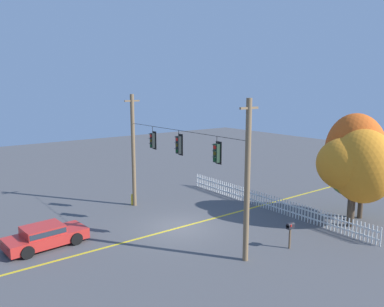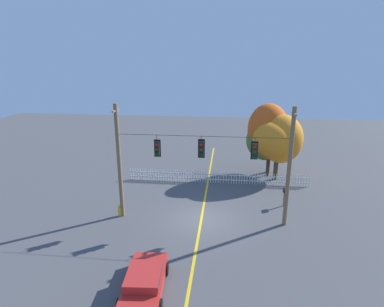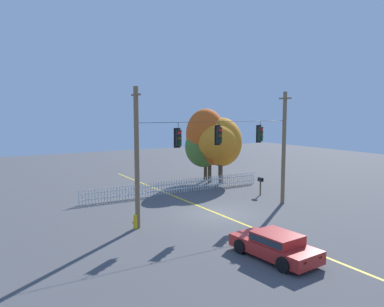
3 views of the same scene
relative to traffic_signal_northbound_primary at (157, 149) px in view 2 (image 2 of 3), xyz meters
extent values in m
plane|color=#4C4C4F|center=(2.86, -0.01, -4.86)|extent=(80.00, 80.00, 0.00)
cube|color=gold|center=(2.86, -0.01, -4.86)|extent=(0.16, 36.00, 0.01)
cylinder|color=brown|center=(-2.55, -0.01, -1.02)|extent=(0.27, 0.27, 7.70)
cylinder|color=brown|center=(8.27, -0.01, -1.02)|extent=(0.27, 0.27, 7.70)
cube|color=brown|center=(-2.55, -0.01, 2.38)|extent=(0.10, 1.10, 0.10)
cube|color=brown|center=(8.27, -0.01, 2.38)|extent=(0.10, 1.10, 0.10)
cylinder|color=black|center=(2.86, -0.01, 0.89)|extent=(10.62, 0.02, 0.02)
cylinder|color=black|center=(0.00, -0.01, 0.67)|extent=(0.03, 0.03, 0.43)
cube|color=black|center=(0.00, 0.12, -0.01)|extent=(0.43, 0.02, 1.14)
cube|color=black|center=(0.00, -0.01, -0.01)|extent=(0.30, 0.24, 0.92)
cylinder|color=red|center=(0.00, -0.14, 0.30)|extent=(0.20, 0.03, 0.20)
cube|color=black|center=(0.00, -0.19, 0.42)|extent=(0.22, 0.12, 0.06)
cylinder|color=#463B09|center=(0.00, -0.14, -0.01)|extent=(0.20, 0.03, 0.20)
cube|color=black|center=(0.00, -0.19, 0.11)|extent=(0.22, 0.12, 0.06)
cylinder|color=#073513|center=(0.00, -0.14, -0.31)|extent=(0.20, 0.03, 0.20)
cube|color=black|center=(0.00, -0.19, -0.20)|extent=(0.22, 0.12, 0.06)
cylinder|color=black|center=(2.82, -0.01, 0.72)|extent=(0.03, 0.03, 0.33)
cube|color=black|center=(2.82, 0.12, 0.06)|extent=(0.43, 0.02, 1.23)
cube|color=black|center=(2.82, -0.01, 0.06)|extent=(0.30, 0.24, 0.99)
cylinder|color=red|center=(2.82, -0.14, 0.39)|extent=(0.20, 0.03, 0.20)
cube|color=black|center=(2.82, -0.19, 0.51)|extent=(0.22, 0.12, 0.06)
cylinder|color=#463B09|center=(2.82, -0.14, 0.06)|extent=(0.20, 0.03, 0.20)
cube|color=black|center=(2.82, -0.19, 0.18)|extent=(0.22, 0.12, 0.06)
cylinder|color=#073513|center=(2.82, -0.14, -0.27)|extent=(0.20, 0.03, 0.20)
cube|color=black|center=(2.82, -0.19, -0.16)|extent=(0.22, 0.12, 0.06)
cylinder|color=black|center=(6.11, -0.01, 0.70)|extent=(0.03, 0.03, 0.38)
cube|color=black|center=(6.11, 0.12, 0.04)|extent=(0.43, 0.02, 1.16)
cube|color=#1E3323|center=(6.11, -0.01, 0.04)|extent=(0.30, 0.24, 0.94)
cylinder|color=red|center=(6.11, -0.14, 0.35)|extent=(0.20, 0.03, 0.20)
cube|color=#1E3323|center=(6.11, -0.19, 0.47)|extent=(0.22, 0.12, 0.06)
cylinder|color=#463B09|center=(6.11, -0.14, 0.04)|extent=(0.20, 0.03, 0.20)
cube|color=#1E3323|center=(6.11, -0.19, 0.16)|extent=(0.22, 0.12, 0.06)
cylinder|color=#073513|center=(6.11, -0.14, -0.27)|extent=(0.20, 0.03, 0.20)
cube|color=#1E3323|center=(6.11, -0.19, -0.16)|extent=(0.22, 0.12, 0.06)
cube|color=silver|center=(-4.04, 6.71, -4.35)|extent=(0.06, 0.04, 1.04)
cube|color=silver|center=(-3.82, 6.71, -4.35)|extent=(0.06, 0.04, 1.04)
cube|color=silver|center=(-3.60, 6.71, -4.35)|extent=(0.06, 0.04, 1.04)
cube|color=silver|center=(-3.37, 6.71, -4.35)|extent=(0.06, 0.04, 1.04)
cube|color=silver|center=(-3.15, 6.71, -4.35)|extent=(0.06, 0.04, 1.04)
cube|color=silver|center=(-2.93, 6.71, -4.35)|extent=(0.06, 0.04, 1.04)
cube|color=silver|center=(-2.70, 6.71, -4.35)|extent=(0.06, 0.04, 1.04)
cube|color=silver|center=(-2.48, 6.71, -4.35)|extent=(0.06, 0.04, 1.04)
cube|color=silver|center=(-2.26, 6.71, -4.35)|extent=(0.06, 0.04, 1.04)
cube|color=silver|center=(-2.03, 6.71, -4.35)|extent=(0.06, 0.04, 1.04)
cube|color=silver|center=(-1.81, 6.71, -4.35)|extent=(0.06, 0.04, 1.04)
cube|color=silver|center=(-1.58, 6.71, -4.35)|extent=(0.06, 0.04, 1.04)
cube|color=silver|center=(-1.36, 6.71, -4.35)|extent=(0.06, 0.04, 1.04)
cube|color=silver|center=(-1.14, 6.71, -4.35)|extent=(0.06, 0.04, 1.04)
cube|color=silver|center=(-0.91, 6.71, -4.35)|extent=(0.06, 0.04, 1.04)
cube|color=silver|center=(-0.69, 6.71, -4.35)|extent=(0.06, 0.04, 1.04)
cube|color=silver|center=(-0.47, 6.71, -4.35)|extent=(0.06, 0.04, 1.04)
cube|color=silver|center=(-0.24, 6.71, -4.35)|extent=(0.06, 0.04, 1.04)
cube|color=silver|center=(-0.02, 6.71, -4.35)|extent=(0.06, 0.04, 1.04)
cube|color=silver|center=(0.20, 6.71, -4.35)|extent=(0.06, 0.04, 1.04)
cube|color=silver|center=(0.43, 6.71, -4.35)|extent=(0.06, 0.04, 1.04)
cube|color=silver|center=(0.65, 6.71, -4.35)|extent=(0.06, 0.04, 1.04)
cube|color=silver|center=(0.87, 6.71, -4.35)|extent=(0.06, 0.04, 1.04)
cube|color=silver|center=(1.10, 6.71, -4.35)|extent=(0.06, 0.04, 1.04)
cube|color=silver|center=(1.32, 6.71, -4.35)|extent=(0.06, 0.04, 1.04)
cube|color=silver|center=(1.55, 6.71, -4.35)|extent=(0.06, 0.04, 1.04)
cube|color=silver|center=(1.77, 6.71, -4.35)|extent=(0.06, 0.04, 1.04)
cube|color=silver|center=(1.99, 6.71, -4.35)|extent=(0.06, 0.04, 1.04)
cube|color=silver|center=(2.22, 6.71, -4.35)|extent=(0.06, 0.04, 1.04)
cube|color=silver|center=(2.44, 6.71, -4.35)|extent=(0.06, 0.04, 1.04)
cube|color=silver|center=(2.66, 6.71, -4.35)|extent=(0.06, 0.04, 1.04)
cube|color=silver|center=(2.89, 6.71, -4.35)|extent=(0.06, 0.04, 1.04)
cube|color=silver|center=(3.11, 6.71, -4.35)|extent=(0.06, 0.04, 1.04)
cube|color=silver|center=(3.33, 6.71, -4.35)|extent=(0.06, 0.04, 1.04)
cube|color=silver|center=(3.56, 6.71, -4.35)|extent=(0.06, 0.04, 1.04)
cube|color=silver|center=(3.78, 6.71, -4.35)|extent=(0.06, 0.04, 1.04)
cube|color=silver|center=(4.00, 6.71, -4.35)|extent=(0.06, 0.04, 1.04)
cube|color=silver|center=(4.23, 6.71, -4.35)|extent=(0.06, 0.04, 1.04)
cube|color=silver|center=(4.45, 6.71, -4.35)|extent=(0.06, 0.04, 1.04)
cube|color=silver|center=(4.68, 6.71, -4.35)|extent=(0.06, 0.04, 1.04)
cube|color=silver|center=(4.90, 6.71, -4.35)|extent=(0.06, 0.04, 1.04)
cube|color=silver|center=(5.12, 6.71, -4.35)|extent=(0.06, 0.04, 1.04)
cube|color=silver|center=(5.35, 6.71, -4.35)|extent=(0.06, 0.04, 1.04)
cube|color=silver|center=(5.57, 6.71, -4.35)|extent=(0.06, 0.04, 1.04)
cube|color=silver|center=(5.79, 6.71, -4.35)|extent=(0.06, 0.04, 1.04)
cube|color=silver|center=(6.02, 6.71, -4.35)|extent=(0.06, 0.04, 1.04)
cube|color=silver|center=(6.24, 6.71, -4.35)|extent=(0.06, 0.04, 1.04)
cube|color=silver|center=(6.46, 6.71, -4.35)|extent=(0.06, 0.04, 1.04)
cube|color=silver|center=(6.69, 6.71, -4.35)|extent=(0.06, 0.04, 1.04)
cube|color=silver|center=(6.91, 6.71, -4.35)|extent=(0.06, 0.04, 1.04)
cube|color=silver|center=(7.13, 6.71, -4.35)|extent=(0.06, 0.04, 1.04)
cube|color=silver|center=(7.36, 6.71, -4.35)|extent=(0.06, 0.04, 1.04)
cube|color=silver|center=(7.58, 6.71, -4.35)|extent=(0.06, 0.04, 1.04)
cube|color=silver|center=(7.81, 6.71, -4.35)|extent=(0.06, 0.04, 1.04)
cube|color=silver|center=(8.03, 6.71, -4.35)|extent=(0.06, 0.04, 1.04)
cube|color=silver|center=(8.25, 6.71, -4.35)|extent=(0.06, 0.04, 1.04)
cube|color=silver|center=(8.48, 6.71, -4.35)|extent=(0.06, 0.04, 1.04)
cube|color=silver|center=(8.70, 6.71, -4.35)|extent=(0.06, 0.04, 1.04)
cube|color=silver|center=(8.92, 6.71, -4.35)|extent=(0.06, 0.04, 1.04)
cube|color=silver|center=(9.15, 6.71, -4.35)|extent=(0.06, 0.04, 1.04)
cube|color=silver|center=(9.37, 6.71, -4.35)|extent=(0.06, 0.04, 1.04)
cube|color=silver|center=(9.59, 6.71, -4.35)|extent=(0.06, 0.04, 1.04)
cube|color=silver|center=(9.82, 6.71, -4.35)|extent=(0.06, 0.04, 1.04)
cube|color=silver|center=(10.04, 6.71, -4.35)|extent=(0.06, 0.04, 1.04)
cube|color=silver|center=(10.26, 6.71, -4.35)|extent=(0.06, 0.04, 1.04)
cube|color=silver|center=(10.49, 6.71, -4.35)|extent=(0.06, 0.04, 1.04)
cube|color=silver|center=(10.71, 6.71, -4.35)|extent=(0.06, 0.04, 1.04)
cube|color=silver|center=(10.93, 6.71, -4.35)|extent=(0.06, 0.04, 1.04)
cube|color=silver|center=(11.16, 6.71, -4.35)|extent=(0.06, 0.04, 1.04)
cube|color=silver|center=(11.38, 6.71, -4.35)|extent=(0.06, 0.04, 1.04)
cube|color=silver|center=(3.67, 6.74, -4.55)|extent=(15.43, 0.03, 0.08)
cube|color=silver|center=(3.67, 6.74, -4.12)|extent=(15.43, 0.03, 0.08)
cylinder|color=#473828|center=(8.24, 9.10, -3.64)|extent=(0.34, 0.34, 2.45)
ellipsoid|color=#DB5619|center=(8.72, 8.99, -1.21)|extent=(3.95, 3.35, 4.18)
ellipsoid|color=#DB5619|center=(8.06, 9.48, -0.55)|extent=(3.64, 3.31, 4.61)
ellipsoid|color=#DB5619|center=(8.39, 9.44, -0.66)|extent=(4.04, 3.36, 2.98)
cylinder|color=#473828|center=(8.39, 10.01, -3.78)|extent=(0.31, 0.31, 2.16)
ellipsoid|color=#4C752D|center=(7.95, 9.60, -1.62)|extent=(3.57, 2.94, 3.75)
ellipsoid|color=#4C752D|center=(8.31, 10.37, -1.36)|extent=(2.81, 2.61, 3.11)
ellipsoid|color=#4C752D|center=(8.44, 9.55, -0.90)|extent=(3.58, 3.49, 3.01)
cylinder|color=#473828|center=(8.82, 8.22, -3.67)|extent=(0.39, 0.39, 2.39)
ellipsoid|color=orange|center=(9.15, 8.54, -1.21)|extent=(3.69, 3.51, 4.33)
ellipsoid|color=orange|center=(8.39, 8.09, -1.15)|extent=(3.51, 3.35, 3.15)
cube|color=red|center=(0.86, -7.07, -4.41)|extent=(2.03, 4.16, 0.55)
cube|color=red|center=(0.87, -7.22, -3.93)|extent=(1.66, 2.05, 0.42)
cube|color=#232D38|center=(0.87, -7.22, -3.93)|extent=(1.69, 1.97, 0.27)
cylinder|color=black|center=(-0.10, -5.89, -4.54)|extent=(0.23, 0.65, 0.64)
cylinder|color=black|center=(1.61, -5.76, -4.54)|extent=(0.23, 0.65, 0.64)
cylinder|color=black|center=(0.11, -8.39, -4.54)|extent=(0.23, 0.65, 0.64)
cylinder|color=black|center=(1.81, -8.25, -4.54)|extent=(0.23, 0.65, 0.64)
cube|color=white|center=(0.23, -5.12, -4.31)|extent=(0.20, 0.06, 0.10)
cube|color=white|center=(1.17, -5.04, -4.31)|extent=(0.20, 0.06, 0.10)
cylinder|color=gold|center=(-2.72, -0.07, -4.54)|extent=(0.22, 0.22, 0.65)
sphere|color=gold|center=(-2.72, -0.07, -4.15)|extent=(0.20, 0.20, 0.20)
cylinder|color=gold|center=(-2.87, -0.07, -4.51)|extent=(0.08, 0.08, 0.08)
cylinder|color=gold|center=(-2.57, -0.07, -4.51)|extent=(0.08, 0.08, 0.08)
cube|color=brown|center=(8.68, 2.76, -4.34)|extent=(0.08, 0.08, 1.06)
cube|color=black|center=(8.68, 2.76, -3.70)|extent=(0.22, 0.44, 0.20)
cylinder|color=black|center=(8.68, 2.76, -3.60)|extent=(0.22, 0.44, 0.22)
cube|color=red|center=(8.81, 2.66, -3.59)|extent=(0.02, 0.08, 0.12)
camera|label=1|loc=(20.43, -12.48, 3.34)|focal=35.96mm
camera|label=2|loc=(4.38, -18.82, 5.39)|focal=29.37mm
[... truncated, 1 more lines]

